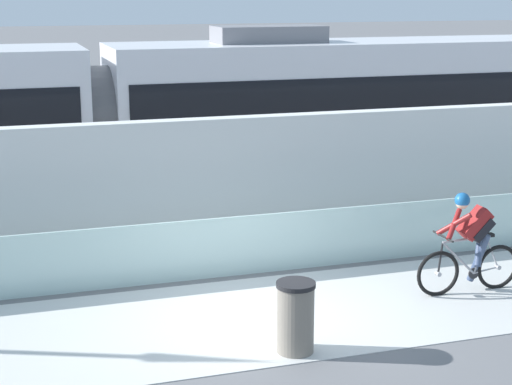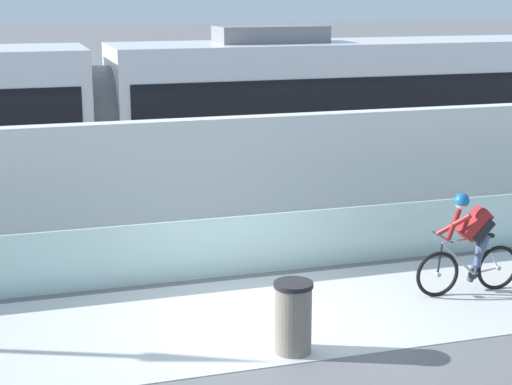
% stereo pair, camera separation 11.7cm
% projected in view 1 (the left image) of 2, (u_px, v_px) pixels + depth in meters
% --- Properties ---
extents(ground_plane, '(200.00, 200.00, 0.00)m').
position_uv_depth(ground_plane, '(255.00, 318.00, 11.90)').
color(ground_plane, slate).
extents(bike_path_deck, '(32.00, 3.20, 0.01)m').
position_uv_depth(bike_path_deck, '(255.00, 318.00, 11.90)').
color(bike_path_deck, silver).
rests_on(bike_path_deck, ground).
extents(glass_parapet, '(32.00, 0.05, 1.00)m').
position_uv_depth(glass_parapet, '(221.00, 248.00, 13.49)').
color(glass_parapet, silver).
rests_on(glass_parapet, ground).
extents(concrete_barrier_wall, '(32.00, 0.36, 2.35)m').
position_uv_depth(concrete_barrier_wall, '(194.00, 183.00, 15.00)').
color(concrete_barrier_wall, silver).
rests_on(concrete_barrier_wall, ground).
extents(tram_rail_near, '(32.00, 0.08, 0.01)m').
position_uv_depth(tram_rail_near, '(168.00, 212.00, 17.57)').
color(tram_rail_near, '#595654').
rests_on(tram_rail_near, ground).
extents(tram_rail_far, '(32.00, 0.08, 0.01)m').
position_uv_depth(tram_rail_far, '(155.00, 196.00, 18.90)').
color(tram_rail_far, '#595654').
rests_on(tram_rail_far, ground).
extents(tram, '(22.56, 2.54, 3.81)m').
position_uv_depth(tram, '(98.00, 121.00, 17.40)').
color(tram, silver).
rests_on(tram, ground).
extents(cyclist_on_bike, '(1.77, 0.58, 1.61)m').
position_uv_depth(cyclist_on_bike, '(470.00, 244.00, 12.73)').
color(cyclist_on_bike, black).
rests_on(cyclist_on_bike, ground).
extents(trash_bin, '(0.51, 0.51, 0.96)m').
position_uv_depth(trash_bin, '(295.00, 317.00, 10.67)').
color(trash_bin, slate).
rests_on(trash_bin, ground).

